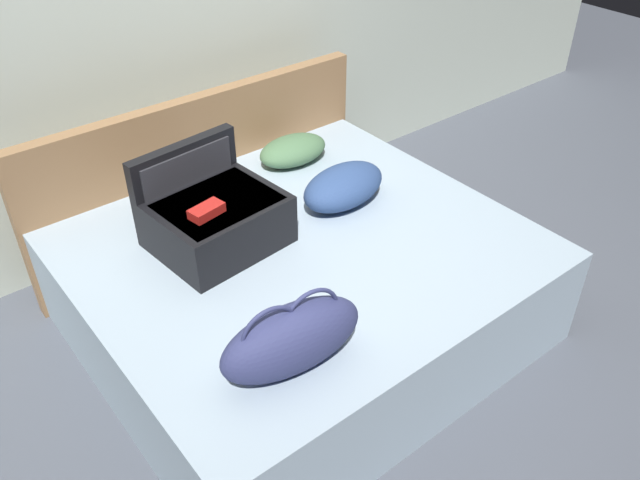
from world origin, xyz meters
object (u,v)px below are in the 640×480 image
Objects in this scene: bed at (303,287)px; pillow_center_head at (293,150)px; pillow_near_headboard at (344,186)px; duffel_bag at (292,338)px; hard_case_large at (215,216)px.

bed is 0.85m from pillow_center_head.
bed is 0.54m from pillow_near_headboard.
bed is 3.41× the size of duffel_bag.
hard_case_large is (-0.30, 0.26, 0.41)m from bed.
hard_case_large reaches higher than pillow_center_head.
hard_case_large is at bearing 170.74° from pillow_near_headboard.
bed is 4.91× the size of pillow_center_head.
hard_case_large is 1.48× the size of pillow_center_head.
pillow_center_head is (0.05, 0.50, -0.02)m from pillow_near_headboard.
bed is at bearing -158.23° from pillow_near_headboard.
pillow_center_head is at bearing 83.96° from pillow_near_headboard.
pillow_near_headboard reaches higher than bed.
bed is at bearing -123.52° from pillow_center_head.
pillow_near_headboard is 0.50m from pillow_center_head.
duffel_bag reaches higher than pillow_near_headboard.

